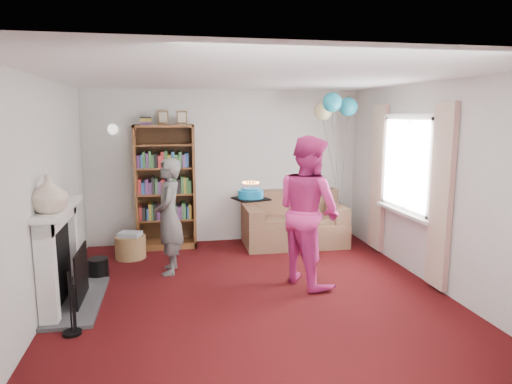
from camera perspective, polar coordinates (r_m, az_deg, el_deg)
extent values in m
plane|color=#36080A|center=(5.47, -0.29, -12.93)|extent=(5.00, 5.00, 0.00)
cube|color=silver|center=(7.58, -3.83, 3.18)|extent=(4.50, 0.02, 2.50)
cube|color=silver|center=(5.21, -25.53, -0.71)|extent=(0.02, 5.00, 2.50)
cube|color=silver|center=(5.97, 21.55, 0.77)|extent=(0.02, 5.00, 2.50)
cube|color=white|center=(5.07, -0.32, 14.22)|extent=(4.50, 5.00, 0.01)
cube|color=#3F3F42|center=(5.67, -21.50, -12.59)|extent=(0.55, 1.40, 0.04)
cube|color=white|center=(5.03, -24.70, -9.49)|extent=(0.18, 0.14, 1.06)
cube|color=white|center=(6.05, -22.27, -6.14)|extent=(0.18, 0.14, 1.06)
cube|color=white|center=(5.42, -23.70, -2.90)|extent=(0.18, 1.24, 0.16)
cube|color=white|center=(5.39, -23.46, -1.86)|extent=(0.28, 1.35, 0.05)
cube|color=black|center=(5.55, -23.54, -8.15)|extent=(0.10, 0.80, 0.86)
cube|color=black|center=(5.55, -20.98, -9.62)|extent=(0.02, 0.70, 0.60)
cylinder|color=black|center=(4.83, -22.21, -12.74)|extent=(0.18, 0.18, 0.64)
cylinder|color=black|center=(6.35, -19.10, -8.98)|extent=(0.26, 0.26, 0.26)
cube|color=white|center=(6.39, 18.73, 8.91)|extent=(0.08, 1.30, 0.08)
cube|color=white|center=(6.52, 18.14, -2.13)|extent=(0.08, 1.30, 0.08)
cube|color=white|center=(6.44, 18.66, 3.34)|extent=(0.01, 1.15, 1.20)
cube|color=white|center=(6.51, 17.89, -2.40)|extent=(0.14, 1.32, 0.04)
cube|color=beige|center=(5.77, 22.15, -0.56)|extent=(0.07, 0.38, 2.20)
cube|color=beige|center=(7.18, 15.04, 1.70)|extent=(0.07, 0.38, 2.20)
cylinder|color=gold|center=(7.46, -17.40, 7.67)|extent=(0.04, 0.12, 0.04)
sphere|color=white|center=(7.38, -17.46, 7.49)|extent=(0.16, 0.16, 0.16)
cube|color=#472B14|center=(7.51, -11.25, 0.84)|extent=(0.92, 0.04, 1.95)
cube|color=brown|center=(7.34, -14.70, 0.50)|extent=(0.04, 0.42, 1.95)
cube|color=brown|center=(7.33, -7.80, 0.72)|extent=(0.04, 0.42, 1.95)
cube|color=brown|center=(7.24, -11.50, 8.10)|extent=(0.92, 0.42, 0.04)
cube|color=brown|center=(7.52, -11.02, -6.36)|extent=(0.92, 0.42, 0.10)
cube|color=brown|center=(7.42, -11.13, -3.30)|extent=(0.84, 0.38, 0.03)
cube|color=brown|center=(7.34, -11.23, -0.18)|extent=(0.84, 0.38, 0.02)
cube|color=brown|center=(7.28, -11.33, 3.00)|extent=(0.84, 0.38, 0.02)
cube|color=brown|center=(7.25, -11.43, 5.82)|extent=(0.84, 0.38, 0.02)
cube|color=maroon|center=(7.22, -13.58, 8.65)|extent=(0.16, 0.22, 0.12)
cube|color=brown|center=(7.29, -11.54, 9.13)|extent=(0.16, 0.02, 0.20)
cube|color=brown|center=(7.29, -9.25, 9.19)|extent=(0.16, 0.02, 0.20)
cube|color=brown|center=(7.49, 4.80, -5.16)|extent=(1.62, 0.86, 0.38)
cube|color=brown|center=(7.71, 4.21, -2.18)|extent=(1.62, 0.24, 0.67)
cube|color=brown|center=(7.29, -0.43, -3.99)|extent=(0.24, 0.81, 0.53)
cube|color=brown|center=(7.66, 9.82, -3.47)|extent=(0.24, 0.81, 0.53)
cube|color=brown|center=(7.28, 2.24, -3.80)|extent=(0.69, 0.56, 0.12)
cube|color=brown|center=(7.47, 7.68, -3.52)|extent=(0.69, 0.56, 0.12)
cylinder|color=olive|center=(7.05, -15.42, -6.65)|extent=(0.44, 0.44, 0.33)
cube|color=beige|center=(6.99, -15.49, -5.10)|extent=(0.31, 0.24, 0.06)
imported|color=black|center=(6.15, -10.83, -3.03)|extent=(0.40, 0.58, 1.54)
imported|color=#C82875|center=(5.68, 6.56, -2.35)|extent=(0.99, 1.10, 1.86)
cube|color=black|center=(5.69, -0.65, -0.85)|extent=(0.38, 0.38, 0.02)
cylinder|color=#0D6C9E|center=(5.68, -0.66, -0.26)|extent=(0.32, 0.32, 0.10)
cylinder|color=#0D6C9E|center=(5.67, -0.66, 0.34)|extent=(0.23, 0.23, 0.04)
cylinder|color=#CE5B9F|center=(5.68, 0.28, 0.72)|extent=(0.01, 0.01, 0.09)
sphere|color=orange|center=(5.67, 0.28, 1.21)|extent=(0.02, 0.02, 0.02)
cylinder|color=#CE5B9F|center=(5.72, 0.13, 0.77)|extent=(0.01, 0.01, 0.09)
sphere|color=orange|center=(5.71, 0.13, 1.27)|extent=(0.02, 0.02, 0.02)
cylinder|color=#CE5B9F|center=(5.74, -0.16, 0.81)|extent=(0.01, 0.01, 0.09)
sphere|color=orange|center=(5.74, -0.16, 1.31)|extent=(0.02, 0.02, 0.02)
cylinder|color=#CE5B9F|center=(5.76, -0.53, 0.83)|extent=(0.01, 0.01, 0.09)
sphere|color=orange|center=(5.75, -0.53, 1.32)|extent=(0.02, 0.02, 0.02)
cylinder|color=#CE5B9F|center=(5.75, -0.92, 0.83)|extent=(0.01, 0.01, 0.09)
sphere|color=orange|center=(5.75, -0.92, 1.32)|extent=(0.02, 0.02, 0.02)
cylinder|color=#CE5B9F|center=(5.74, -1.27, 0.80)|extent=(0.01, 0.01, 0.09)
sphere|color=orange|center=(5.73, -1.27, 1.29)|extent=(0.02, 0.02, 0.02)
cylinder|color=#CE5B9F|center=(5.71, -1.51, 0.75)|extent=(0.01, 0.01, 0.09)
sphere|color=orange|center=(5.70, -1.52, 1.25)|extent=(0.02, 0.02, 0.02)
cylinder|color=#CE5B9F|center=(5.67, -1.61, 0.69)|extent=(0.01, 0.01, 0.09)
sphere|color=orange|center=(5.66, -1.62, 1.19)|extent=(0.02, 0.02, 0.02)
cylinder|color=#CE5B9F|center=(5.63, -1.55, 0.63)|extent=(0.01, 0.01, 0.09)
sphere|color=orange|center=(5.62, -1.55, 1.13)|extent=(0.02, 0.02, 0.02)
cylinder|color=#CE5B9F|center=(5.60, -1.33, 0.58)|extent=(0.01, 0.01, 0.09)
sphere|color=orange|center=(5.59, -1.33, 1.08)|extent=(0.02, 0.02, 0.02)
cylinder|color=#CE5B9F|center=(5.58, -0.98, 0.54)|extent=(0.01, 0.01, 0.09)
sphere|color=orange|center=(5.57, -0.99, 1.05)|extent=(0.02, 0.02, 0.02)
cylinder|color=#CE5B9F|center=(5.57, -0.58, 0.54)|extent=(0.01, 0.01, 0.09)
sphere|color=orange|center=(5.56, -0.59, 1.04)|extent=(0.02, 0.02, 0.02)
cylinder|color=#CE5B9F|center=(5.58, -0.20, 0.55)|extent=(0.01, 0.01, 0.09)
sphere|color=orange|center=(5.57, -0.20, 1.06)|extent=(0.02, 0.02, 0.02)
cylinder|color=#CE5B9F|center=(5.61, 0.11, 0.60)|extent=(0.01, 0.01, 0.09)
sphere|color=orange|center=(5.60, 0.11, 1.10)|extent=(0.02, 0.02, 0.02)
cylinder|color=#CE5B9F|center=(5.64, 0.28, 0.65)|extent=(0.01, 0.01, 0.09)
sphere|color=orange|center=(5.64, 0.28, 1.16)|extent=(0.02, 0.02, 0.02)
sphere|color=#3F3F3F|center=(7.42, 10.43, -1.69)|extent=(0.02, 0.02, 0.02)
sphere|color=teal|center=(7.18, 11.46, 10.41)|extent=(0.29, 0.29, 0.29)
sphere|color=#EAE48F|center=(7.24, 8.41, 10.01)|extent=(0.29, 0.29, 0.29)
sphere|color=teal|center=(6.89, 9.50, 11.01)|extent=(0.29, 0.29, 0.29)
imported|color=beige|center=(5.02, -24.47, -0.22)|extent=(0.42, 0.42, 0.38)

